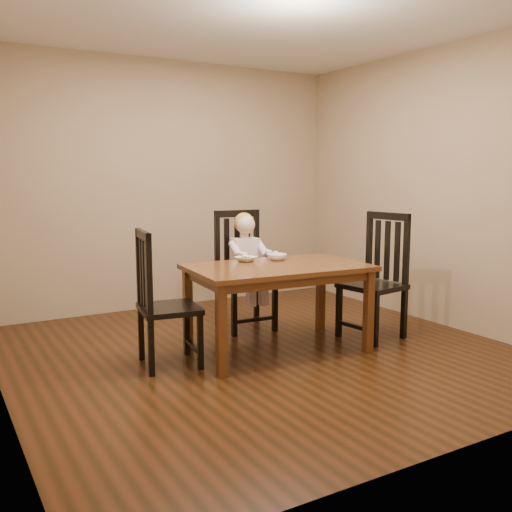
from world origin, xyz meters
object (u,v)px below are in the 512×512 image
chair_child (243,272)px  bowl_peas (246,259)px  bowl_veg (277,257)px  toddler (246,258)px  dining_table (278,275)px  chair_left (162,302)px  chair_right (376,278)px

chair_child → bowl_peas: (-0.24, -0.49, 0.21)m
bowl_peas → chair_child: bearing=63.4°
chair_child → bowl_veg: (0.03, -0.56, 0.22)m
toddler → bowl_veg: (0.04, -0.50, 0.07)m
dining_table → bowl_peas: 0.35m
chair_child → toddler: chair_child is taller
chair_child → chair_left: bearing=35.9°
chair_right → dining_table: bearing=75.5°
bowl_veg → chair_child: bearing=93.2°
chair_left → bowl_peas: size_ratio=6.14×
chair_left → toddler: (1.08, 0.61, 0.18)m
chair_right → bowl_veg: size_ratio=6.59×
chair_right → bowl_veg: (-0.86, 0.33, 0.22)m
chair_right → toddler: bearing=38.2°
dining_table → chair_left: size_ratio=1.43×
bowl_peas → chair_right: bearing=-19.6°
bowl_veg → bowl_peas: bearing=165.3°
chair_left → bowl_peas: 0.90m
chair_child → bowl_peas: 0.58m
dining_table → toddler: (0.11, 0.73, 0.04)m
dining_table → bowl_veg: (0.14, 0.23, 0.11)m
toddler → chair_left: bearing=33.8°
dining_table → chair_child: (0.11, 0.79, -0.10)m
chair_left → chair_right: size_ratio=0.94×
dining_table → chair_left: 0.99m
chair_left → chair_right: bearing=92.0°
dining_table → chair_left: (-0.98, 0.12, -0.14)m
bowl_veg → dining_table: bearing=-121.3°
dining_table → chair_left: bearing=172.8°
chair_child → chair_right: size_ratio=1.00×
dining_table → chair_child: size_ratio=1.35×
bowl_peas → bowl_veg: 0.28m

